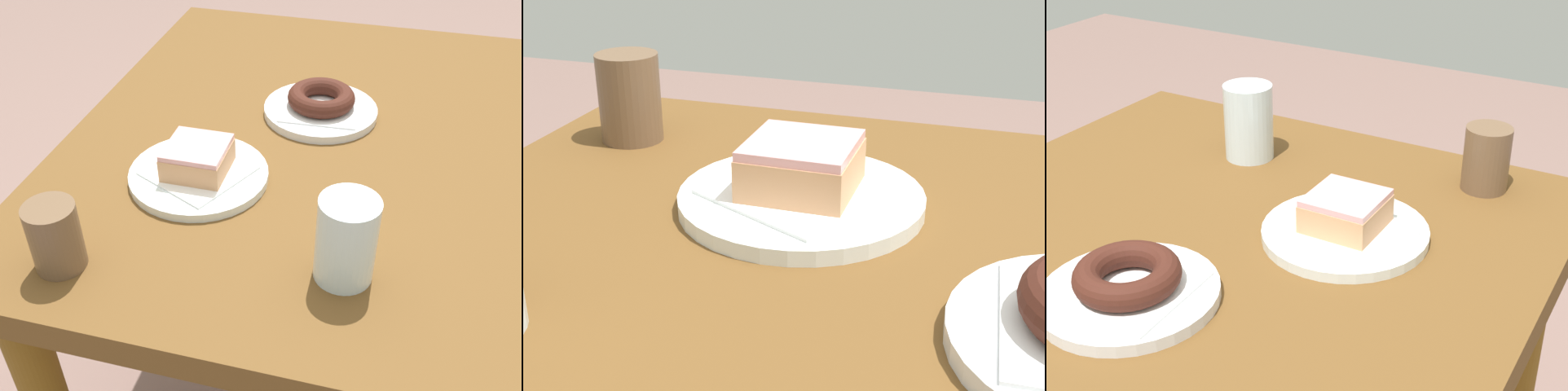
# 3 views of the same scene
# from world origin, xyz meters

# --- Properties ---
(table) EXTENTS (0.95, 0.78, 0.72)m
(table) POSITION_xyz_m (0.00, 0.00, 0.60)
(table) COLOR brown
(table) RESTS_ON ground_plane
(plate_glazed_square) EXTENTS (0.20, 0.20, 0.01)m
(plate_glazed_square) POSITION_xyz_m (-0.17, 0.14, 0.72)
(plate_glazed_square) COLOR white
(plate_glazed_square) RESTS_ON table
(napkin_glazed_square) EXTENTS (0.17, 0.17, 0.00)m
(napkin_glazed_square) POSITION_xyz_m (-0.17, 0.14, 0.73)
(napkin_glazed_square) COLOR white
(napkin_glazed_square) RESTS_ON plate_glazed_square
(donut_glazed_square) EXTENTS (0.09, 0.09, 0.04)m
(donut_glazed_square) POSITION_xyz_m (-0.17, 0.14, 0.75)
(donut_glazed_square) COLOR tan
(donut_glazed_square) RESTS_ON napkin_glazed_square
(plate_chocolate_ring) EXTENTS (0.19, 0.19, 0.01)m
(plate_chocolate_ring) POSITION_xyz_m (0.06, 0.01, 0.72)
(plate_chocolate_ring) COLOR silver
(plate_chocolate_ring) RESTS_ON table
(napkin_chocolate_ring) EXTENTS (0.13, 0.13, 0.00)m
(napkin_chocolate_ring) POSITION_xyz_m (0.06, 0.01, 0.73)
(napkin_chocolate_ring) COLOR white
(napkin_chocolate_ring) RESTS_ON plate_chocolate_ring
(donut_chocolate_ring) EXTENTS (0.11, 0.11, 0.03)m
(donut_chocolate_ring) POSITION_xyz_m (0.06, 0.01, 0.75)
(donut_chocolate_ring) COLOR #3E1B13
(donut_chocolate_ring) RESTS_ON napkin_chocolate_ring
(water_glass) EXTENTS (0.07, 0.07, 0.11)m
(water_glass) POSITION_xyz_m (-0.31, -0.09, 0.77)
(water_glass) COLOR silver
(water_glass) RESTS_ON table
(sugar_jar) EXTENTS (0.06, 0.06, 0.09)m
(sugar_jar) POSITION_xyz_m (-0.38, 0.25, 0.76)
(sugar_jar) COLOR brown
(sugar_jar) RESTS_ON table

